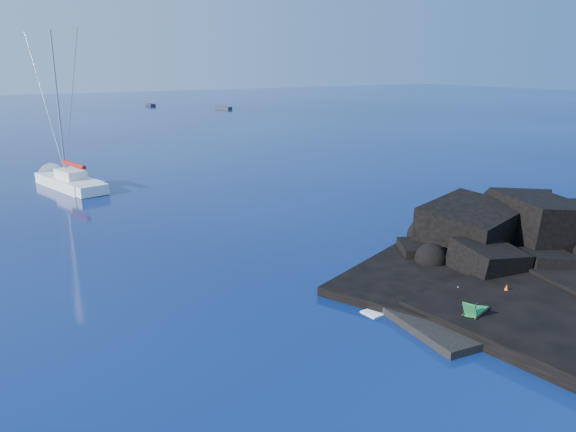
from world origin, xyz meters
The scene contains 11 objects.
ground centered at (0.00, 0.00, 0.00)m, with size 400.00×400.00×0.00m, color #030A31.
headland centered at (13.00, 3.00, 0.00)m, with size 24.00×24.00×3.60m, color black, non-canonical shape.
beach centered at (4.50, 0.50, 0.00)m, with size 8.50×6.00×0.70m, color black.
surf_foam centered at (5.00, 5.00, 0.00)m, with size 10.00×8.00×0.06m, color white, non-canonical shape.
sailboat centered at (-6.30, 37.44, 0.00)m, with size 2.74×13.06×13.70m, color white, non-canonical shape.
deck_chair centered at (3.09, -0.49, 0.88)m, with size 1.53×0.67×1.05m, color #186C34, non-canonical shape.
towel centered at (4.10, 1.88, 0.37)m, with size 1.67×0.79×0.04m, color silver.
sunbather centered at (4.10, 1.88, 0.52)m, with size 1.59×0.47×0.25m, color #E6A178, non-canonical shape.
marker_cone centered at (6.22, 0.42, 0.63)m, with size 0.36×0.36×0.55m, color #FF560D.
distant_boat_a centered at (30.78, 127.86, 0.00)m, with size 1.35×4.32×0.58m, color black.
distant_boat_b centered at (42.48, 108.98, 0.00)m, with size 1.39×4.46×0.60m, color #2B2A30.
Camera 1 is at (-15.23, -15.07, 10.96)m, focal length 35.00 mm.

